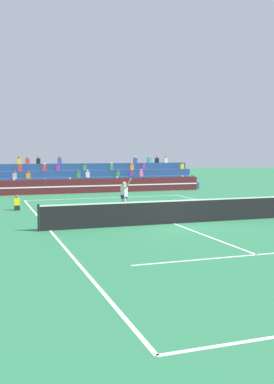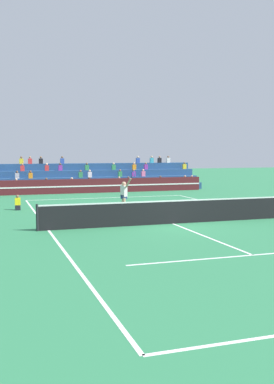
{
  "view_description": "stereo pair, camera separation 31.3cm",
  "coord_description": "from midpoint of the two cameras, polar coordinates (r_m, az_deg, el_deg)",
  "views": [
    {
      "loc": [
        -8.01,
        -18.25,
        3.22
      ],
      "look_at": [
        -0.4,
        3.94,
        1.1
      ],
      "focal_mm": 42.0,
      "sensor_mm": 36.0,
      "label": 1
    },
    {
      "loc": [
        -7.71,
        -18.35,
        3.22
      ],
      "look_at": [
        -0.4,
        3.94,
        1.1
      ],
      "focal_mm": 42.0,
      "sensor_mm": 36.0,
      "label": 2
    }
  ],
  "objects": [
    {
      "name": "court_lines",
      "position": [
        20.18,
        5.03,
        -4.03
      ],
      "size": [
        11.1,
        23.9,
        0.01
      ],
      "color": "white",
      "rests_on": "ground"
    },
    {
      "name": "bleacher_stand",
      "position": [
        38.29,
        -6.28,
        1.56
      ],
      "size": [
        19.39,
        3.8,
        2.83
      ],
      "color": "navy",
      "rests_on": "ground"
    },
    {
      "name": "tennis_net",
      "position": [
        20.1,
        5.04,
        -2.51
      ],
      "size": [
        12.0,
        0.1,
        1.1
      ],
      "color": "black",
      "rests_on": "ground"
    },
    {
      "name": "tennis_ball",
      "position": [
        24.44,
        10.46,
        -2.41
      ],
      "size": [
        0.07,
        0.07,
        0.07
      ],
      "primitive_type": "sphere",
      "color": "#C6DB33",
      "rests_on": "ground"
    },
    {
      "name": "sponsor_banner_wall",
      "position": [
        35.23,
        -5.21,
        0.79
      ],
      "size": [
        18.0,
        0.26,
        1.1
      ],
      "color": "#51191E",
      "rests_on": "ground"
    },
    {
      "name": "tennis_player",
      "position": [
        22.59,
        -1.25,
        -0.53
      ],
      "size": [
        0.44,
        1.28,
        2.32
      ],
      "color": "tan",
      "rests_on": "ground"
    },
    {
      "name": "ground_plane",
      "position": [
        20.18,
        5.03,
        -4.04
      ],
      "size": [
        120.0,
        120.0,
        0.0
      ],
      "primitive_type": "plane",
      "color": "#2D7A4C"
    },
    {
      "name": "ball_kid_courtside",
      "position": [
        25.59,
        -14.58,
        -1.49
      ],
      "size": [
        0.3,
        0.36,
        0.84
      ],
      "color": "black",
      "rests_on": "ground"
    }
  ]
}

